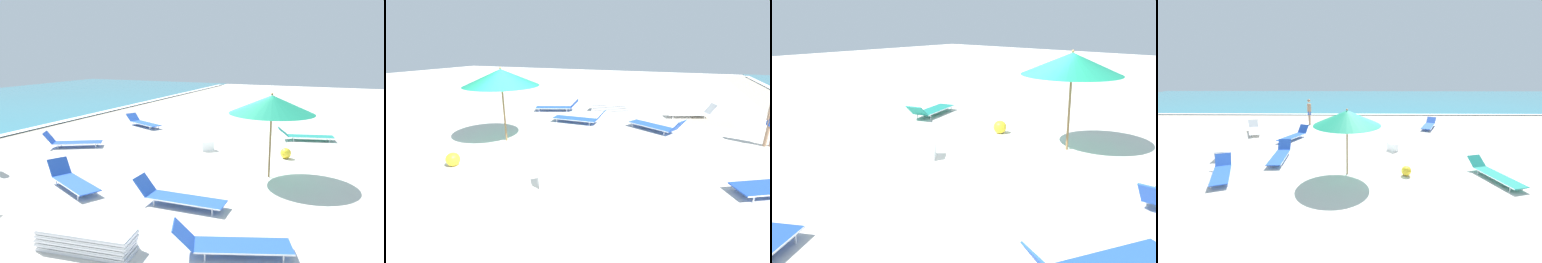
% 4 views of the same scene
% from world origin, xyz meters
% --- Properties ---
extents(ground_plane, '(60.00, 60.00, 0.16)m').
position_xyz_m(ground_plane, '(0.00, 0.01, -0.08)').
color(ground_plane, silver).
extents(beach_umbrella, '(2.45, 2.45, 2.49)m').
position_xyz_m(beach_umbrella, '(-1.11, -1.21, 2.16)').
color(beach_umbrella, olive).
rests_on(beach_umbrella, ground_plane).
extents(sun_lounger_near_water_right, '(1.20, 2.36, 0.53)m').
position_xyz_m(sun_lounger_near_water_right, '(4.18, -1.57, 0.21)').
color(sun_lounger_near_water_right, '#1E8475').
rests_on(sun_lounger_near_water_right, ground_plane).
extents(beach_ball, '(0.38, 0.38, 0.38)m').
position_xyz_m(beach_ball, '(1.09, -1.31, 0.19)').
color(beach_ball, yellow).
rests_on(beach_ball, ground_plane).
extents(cooler_box, '(0.59, 0.61, 0.37)m').
position_xyz_m(cooler_box, '(1.02, 1.59, 0.19)').
color(cooler_box, white).
rests_on(cooler_box, ground_plane).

